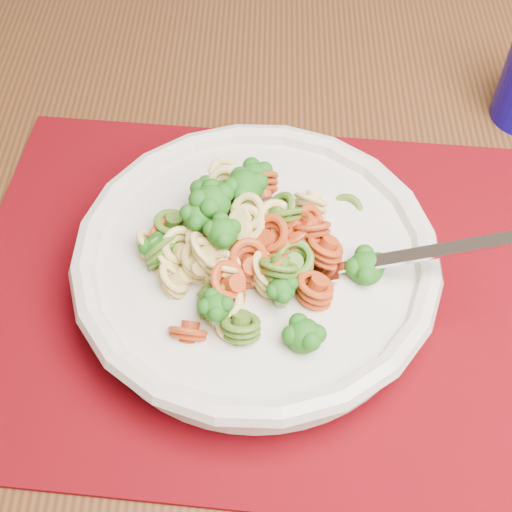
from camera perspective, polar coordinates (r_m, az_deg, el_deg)
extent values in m
cube|color=#592E19|center=(0.66, -0.39, 4.83)|extent=(1.45, 1.05, 0.04)
cube|color=#64040E|center=(0.57, -0.16, -2.47)|extent=(0.52, 0.45, 0.00)
cylinder|color=beige|center=(0.56, 0.00, -2.15)|extent=(0.12, 0.12, 0.01)
cylinder|color=beige|center=(0.55, 0.00, -0.94)|extent=(0.26, 0.26, 0.03)
torus|color=beige|center=(0.53, 0.00, 0.09)|extent=(0.28, 0.28, 0.02)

